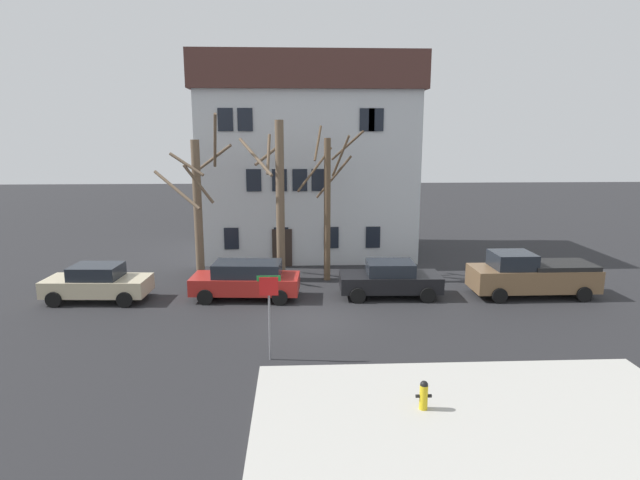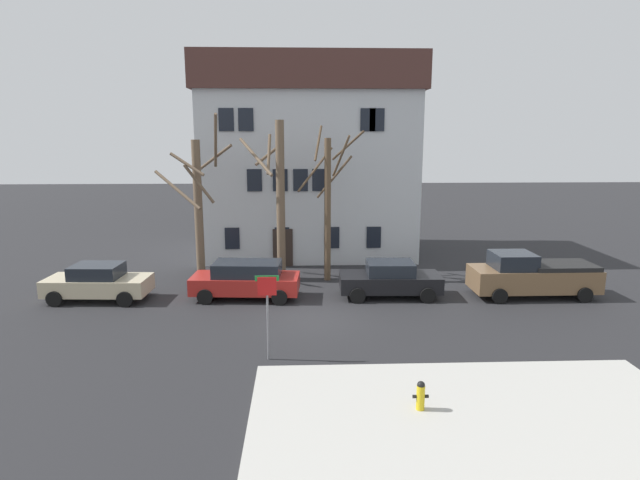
{
  "view_description": "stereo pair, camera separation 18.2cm",
  "coord_description": "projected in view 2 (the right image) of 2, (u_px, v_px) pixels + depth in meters",
  "views": [
    {
      "loc": [
        -0.7,
        -19.76,
        7.19
      ],
      "look_at": [
        0.39,
        3.58,
        2.49
      ],
      "focal_mm": 29.29,
      "sensor_mm": 36.0,
      "label": 1
    },
    {
      "loc": [
        -0.52,
        -19.77,
        7.19
      ],
      "look_at": [
        0.39,
        3.58,
        2.49
      ],
      "focal_mm": 29.29,
      "sensor_mm": 36.0,
      "label": 2
    }
  ],
  "objects": [
    {
      "name": "bicycle_leaning",
      "position": [
        246.0,
        281.0,
        24.78
      ],
      "size": [
        1.73,
        0.34,
        1.03
      ],
      "color": "black",
      "rests_on": "ground_plane"
    },
    {
      "name": "car_red_wagon",
      "position": [
        246.0,
        279.0,
        23.27
      ],
      "size": [
        4.87,
        2.34,
        1.68
      ],
      "color": "#AD231E",
      "rests_on": "ground_plane"
    },
    {
      "name": "tree_bare_mid",
      "position": [
        279.0,
        197.0,
        25.83
      ],
      "size": [
        2.22,
        3.26,
        7.92
      ],
      "color": "brown",
      "rests_on": "ground_plane"
    },
    {
      "name": "car_beige_sedan",
      "position": [
        98.0,
        282.0,
        23.01
      ],
      "size": [
        4.53,
        2.24,
        1.62
      ],
      "color": "#C6B793",
      "rests_on": "ground_plane"
    },
    {
      "name": "street_sign_pole",
      "position": [
        267.0,
        301.0,
        16.65
      ],
      "size": [
        0.76,
        0.07,
        2.83
      ],
      "color": "slate",
      "rests_on": "ground_plane"
    },
    {
      "name": "tree_bare_near",
      "position": [
        199.0,
        203.0,
        25.72
      ],
      "size": [
        3.69,
        3.71,
        8.22
      ],
      "color": "brown",
      "rests_on": "ground_plane"
    },
    {
      "name": "ground_plane",
      "position": [
        314.0,
        319.0,
        20.8
      ],
      "size": [
        120.0,
        120.0,
        0.0
      ],
      "primitive_type": "plane",
      "color": "#262628"
    },
    {
      "name": "tree_bare_far",
      "position": [
        328.0,
        201.0,
        25.76
      ],
      "size": [
        3.25,
        2.15,
        7.66
      ],
      "color": "brown",
      "rests_on": "ground_plane"
    },
    {
      "name": "pickup_truck_brown",
      "position": [
        532.0,
        275.0,
        23.55
      ],
      "size": [
        5.56,
        2.2,
        2.03
      ],
      "color": "brown",
      "rests_on": "ground_plane"
    },
    {
      "name": "car_black_sedan",
      "position": [
        390.0,
        279.0,
        23.52
      ],
      "size": [
        4.55,
        2.18,
        1.63
      ],
      "color": "black",
      "rests_on": "ground_plane"
    },
    {
      "name": "building_main",
      "position": [
        309.0,
        157.0,
        31.73
      ],
      "size": [
        12.8,
        7.84,
        11.61
      ],
      "color": "silver",
      "rests_on": "ground_plane"
    },
    {
      "name": "sidewalk_slab",
      "position": [
        478.0,
        419.0,
        13.33
      ],
      "size": [
        11.75,
        6.49,
        0.12
      ],
      "primitive_type": "cube",
      "color": "#B7B5AD",
      "rests_on": "ground_plane"
    },
    {
      "name": "fire_hydrant",
      "position": [
        421.0,
        395.0,
        13.62
      ],
      "size": [
        0.42,
        0.22,
        0.79
      ],
      "color": "gold",
      "rests_on": "sidewalk_slab"
    }
  ]
}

